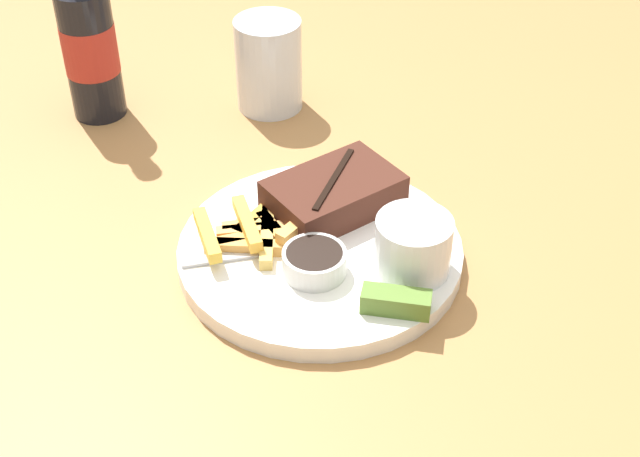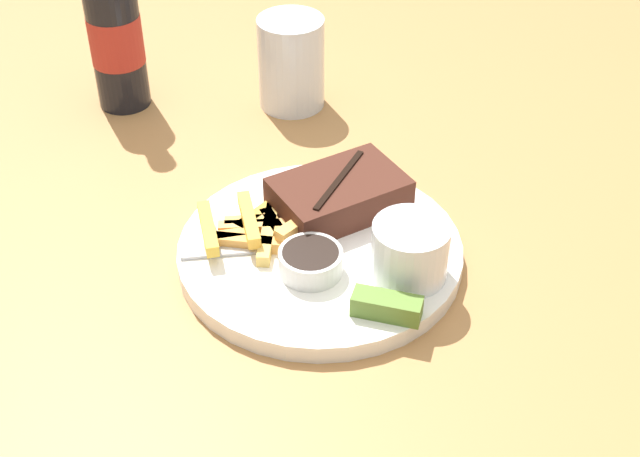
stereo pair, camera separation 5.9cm
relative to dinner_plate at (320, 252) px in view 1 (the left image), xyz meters
name	(u,v)px [view 1 (the left image)]	position (x,y,z in m)	size (l,w,h in m)	color
dining_table	(320,302)	(0.00, 0.00, -0.06)	(1.56, 1.58, 0.75)	#A87542
dinner_plate	(320,252)	(0.00, 0.00, 0.00)	(0.27, 0.27, 0.02)	white
steak_portion	(334,194)	(0.04, 0.05, 0.03)	(0.14, 0.10, 0.04)	#472319
fries_pile	(252,232)	(-0.05, 0.04, 0.02)	(0.12, 0.09, 0.02)	#F0AD51
coleslaw_cup	(413,243)	(0.06, -0.07, 0.04)	(0.07, 0.07, 0.05)	white
dipping_sauce_cup	(314,261)	(-0.02, -0.03, 0.02)	(0.06, 0.06, 0.02)	silver
pickle_spear	(396,302)	(0.02, -0.11, 0.02)	(0.06, 0.05, 0.02)	#567A2D
fork_utensil	(247,254)	(-0.07, 0.02, 0.01)	(0.13, 0.04, 0.00)	#B7B7BC
beer_bottle	(89,45)	(-0.11, 0.36, 0.08)	(0.06, 0.06, 0.25)	black
drinking_glass	(269,64)	(0.08, 0.28, 0.05)	(0.08, 0.08, 0.11)	silver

